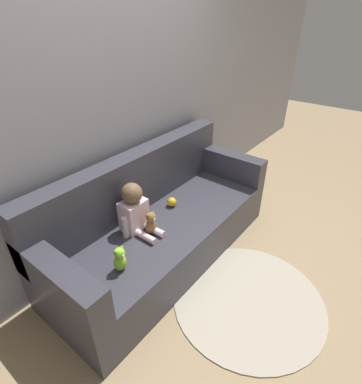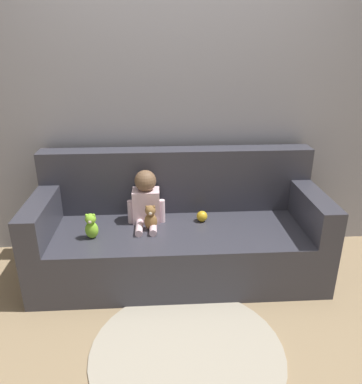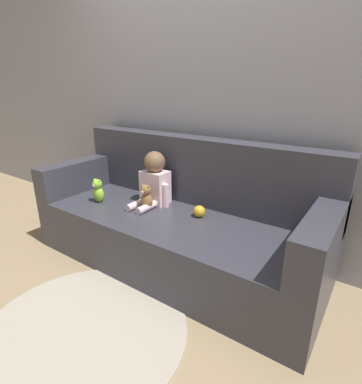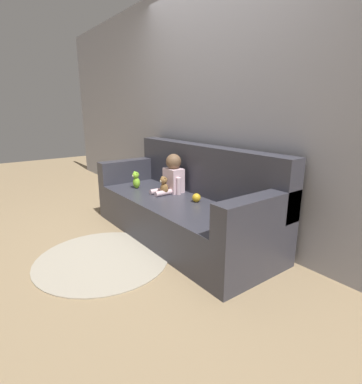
{
  "view_description": "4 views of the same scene",
  "coord_description": "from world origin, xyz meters",
  "px_view_note": "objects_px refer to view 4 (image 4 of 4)",
  "views": [
    {
      "loc": [
        -1.53,
        -1.36,
        1.93
      ],
      "look_at": [
        0.21,
        -0.01,
        0.58
      ],
      "focal_mm": 28.0,
      "sensor_mm": 36.0,
      "label": 1
    },
    {
      "loc": [
        -0.14,
        -2.51,
        1.72
      ],
      "look_at": [
        0.02,
        0.01,
        0.68
      ],
      "focal_mm": 35.0,
      "sensor_mm": 36.0,
      "label": 2
    },
    {
      "loc": [
        1.19,
        -1.59,
        1.29
      ],
      "look_at": [
        0.1,
        -0.02,
        0.6
      ],
      "focal_mm": 28.0,
      "sensor_mm": 36.0,
      "label": 3
    },
    {
      "loc": [
        2.31,
        -1.69,
        1.28
      ],
      "look_at": [
        0.09,
        -0.04,
        0.5
      ],
      "focal_mm": 28.0,
      "sensor_mm": 36.0,
      "label": 4
    }
  ],
  "objects_px": {
    "teddy_bear_brown": "(164,186)",
    "plush_toy_side": "(136,180)",
    "person_baby": "(173,176)",
    "toy_ball": "(196,198)",
    "couch": "(184,206)"
  },
  "relations": [
    {
      "from": "person_baby",
      "to": "teddy_bear_brown",
      "type": "bearing_deg",
      "value": -75.55
    },
    {
      "from": "person_baby",
      "to": "plush_toy_side",
      "type": "xyz_separation_m",
      "value": [
        -0.38,
        -0.24,
        -0.09
      ]
    },
    {
      "from": "couch",
      "to": "person_baby",
      "type": "height_order",
      "value": "couch"
    },
    {
      "from": "person_baby",
      "to": "teddy_bear_brown",
      "type": "xyz_separation_m",
      "value": [
        0.03,
        -0.13,
        -0.08
      ]
    },
    {
      "from": "person_baby",
      "to": "teddy_bear_brown",
      "type": "height_order",
      "value": "person_baby"
    },
    {
      "from": "couch",
      "to": "teddy_bear_brown",
      "type": "height_order",
      "value": "couch"
    },
    {
      "from": "person_baby",
      "to": "plush_toy_side",
      "type": "bearing_deg",
      "value": -148.24
    },
    {
      "from": "plush_toy_side",
      "to": "toy_ball",
      "type": "distance_m",
      "value": 0.84
    },
    {
      "from": "teddy_bear_brown",
      "to": "plush_toy_side",
      "type": "relative_size",
      "value": 1.03
    },
    {
      "from": "teddy_bear_brown",
      "to": "person_baby",
      "type": "bearing_deg",
      "value": 104.45
    },
    {
      "from": "couch",
      "to": "plush_toy_side",
      "type": "bearing_deg",
      "value": -161.97
    },
    {
      "from": "teddy_bear_brown",
      "to": "toy_ball",
      "type": "relative_size",
      "value": 2.35
    },
    {
      "from": "teddy_bear_brown",
      "to": "plush_toy_side",
      "type": "xyz_separation_m",
      "value": [
        -0.41,
        -0.1,
        -0.0
      ]
    },
    {
      "from": "plush_toy_side",
      "to": "toy_ball",
      "type": "relative_size",
      "value": 2.28
    },
    {
      "from": "toy_ball",
      "to": "person_baby",
      "type": "bearing_deg",
      "value": 177.31
    }
  ]
}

